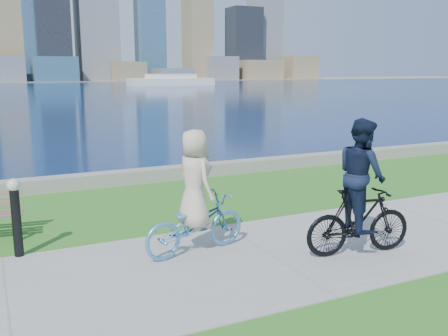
# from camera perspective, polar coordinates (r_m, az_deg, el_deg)

# --- Properties ---
(ground) EXTENTS (320.00, 320.00, 0.00)m
(ground) POSITION_cam_1_polar(r_m,az_deg,el_deg) (8.37, 5.29, -9.93)
(ground) COLOR #26641A
(ground) RESTS_ON ground
(concrete_path) EXTENTS (80.00, 3.50, 0.02)m
(concrete_path) POSITION_cam_1_polar(r_m,az_deg,el_deg) (8.37, 5.29, -9.86)
(concrete_path) COLOR gray
(concrete_path) RESTS_ON ground
(seawall) EXTENTS (90.00, 0.50, 0.35)m
(seawall) POSITION_cam_1_polar(r_m,az_deg,el_deg) (13.80, -8.00, -0.76)
(seawall) COLOR gray
(seawall) RESTS_ON ground
(bay_water) EXTENTS (320.00, 131.00, 0.01)m
(bay_water) POSITION_cam_1_polar(r_m,az_deg,el_deg) (78.84, -22.89, 8.17)
(bay_water) COLOR #0B214B
(bay_water) RESTS_ON ground
(far_shore) EXTENTS (320.00, 30.00, 0.12)m
(far_shore) POSITION_cam_1_polar(r_m,az_deg,el_deg) (136.77, -24.23, 9.02)
(far_shore) COLOR slate
(far_shore) RESTS_ON ground
(ferry_far) EXTENTS (15.77, 4.51, 2.14)m
(ferry_far) POSITION_cam_1_polar(r_m,az_deg,el_deg) (94.38, -6.07, 9.88)
(ferry_far) COLOR silver
(ferry_far) RESTS_ON ground
(bollard_lamp) EXTENTS (0.21, 0.21, 1.31)m
(bollard_lamp) POSITION_cam_1_polar(r_m,az_deg,el_deg) (8.71, -22.70, -4.72)
(bollard_lamp) COLOR black
(bollard_lamp) RESTS_ON ground
(cyclist_woman) EXTENTS (0.97, 1.95, 2.06)m
(cyclist_woman) POSITION_cam_1_polar(r_m,az_deg,el_deg) (8.20, -3.33, -4.59)
(cyclist_woman) COLOR #5393CB
(cyclist_woman) RESTS_ON ground
(cyclist_man) EXTENTS (0.85, 1.90, 2.24)m
(cyclist_man) POSITION_cam_1_polar(r_m,az_deg,el_deg) (8.37, 15.29, -3.37)
(cyclist_man) COLOR black
(cyclist_man) RESTS_ON ground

